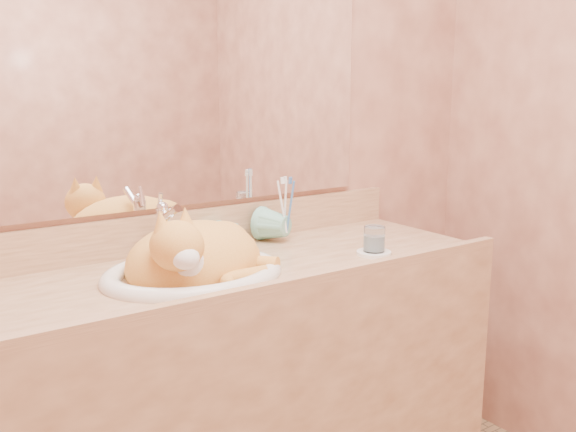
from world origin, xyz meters
TOP-DOWN VIEW (x-y plane):
  - wall_back at (0.00, 1.00)m, footprint 2.40×0.02m
  - vanity_counter at (0.00, 0.72)m, footprint 1.60×0.55m
  - mirror at (0.00, 0.99)m, footprint 1.30×0.02m
  - sink_basin at (-0.11, 0.70)m, footprint 0.54×0.47m
  - faucet at (-0.11, 0.89)m, footprint 0.09×0.14m
  - cat at (-0.11, 0.71)m, footprint 0.41×0.35m
  - soap_dispenser at (0.10, 0.89)m, footprint 0.10×0.10m
  - toothbrush_cup at (0.30, 0.86)m, footprint 0.15×0.15m
  - toothbrushes at (0.30, 0.86)m, footprint 0.04×0.04m
  - saucer at (0.44, 0.60)m, footprint 0.10×0.10m
  - water_glass at (0.44, 0.60)m, footprint 0.06×0.06m

SIDE VIEW (x-z plane):
  - vanity_counter at x=0.00m, z-range 0.00..0.85m
  - saucer at x=0.44m, z-range 0.85..0.86m
  - water_glass at x=0.44m, z-range 0.86..0.94m
  - toothbrush_cup at x=0.30m, z-range 0.85..0.95m
  - cat at x=-0.11m, z-range 0.80..1.02m
  - sink_basin at x=-0.11m, z-range 0.85..1.00m
  - soap_dispenser at x=0.10m, z-range 0.85..1.02m
  - faucet at x=-0.11m, z-range 0.85..1.04m
  - toothbrushes at x=0.30m, z-range 0.87..1.09m
  - wall_back at x=0.00m, z-range 0.00..2.50m
  - mirror at x=0.00m, z-range 0.99..1.79m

